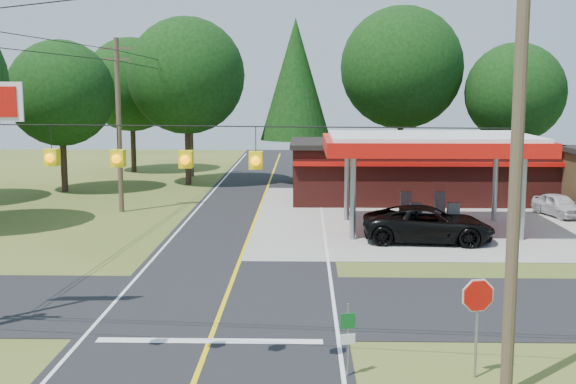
{
  "coord_description": "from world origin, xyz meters",
  "views": [
    {
      "loc": [
        2.72,
        -23.34,
        7.22
      ],
      "look_at": [
        2.0,
        7.0,
        2.8
      ],
      "focal_mm": 45.0,
      "sensor_mm": 36.0,
      "label": 1
    }
  ],
  "objects_px": {
    "sedan_car": "(559,205)",
    "gas_canopy": "(430,146)",
    "suv_car": "(428,225)",
    "octagonal_stop_sign": "(478,303)"
  },
  "relations": [
    {
      "from": "suv_car",
      "to": "octagonal_stop_sign",
      "type": "xyz_separation_m",
      "value": [
        -1.5,
        -16.01,
        1.08
      ]
    },
    {
      "from": "gas_canopy",
      "to": "sedan_car",
      "type": "distance_m",
      "value": 9.65
    },
    {
      "from": "sedan_car",
      "to": "octagonal_stop_sign",
      "type": "height_order",
      "value": "octagonal_stop_sign"
    },
    {
      "from": "gas_canopy",
      "to": "sedan_car",
      "type": "relative_size",
      "value": 2.84
    },
    {
      "from": "gas_canopy",
      "to": "suv_car",
      "type": "height_order",
      "value": "gas_canopy"
    },
    {
      "from": "sedan_car",
      "to": "gas_canopy",
      "type": "bearing_deg",
      "value": -167.26
    },
    {
      "from": "octagonal_stop_sign",
      "to": "sedan_car",
      "type": "bearing_deg",
      "value": 66.51
    },
    {
      "from": "gas_canopy",
      "to": "sedan_car",
      "type": "xyz_separation_m",
      "value": [
        8.0,
        4.0,
        -3.63
      ]
    },
    {
      "from": "gas_canopy",
      "to": "octagonal_stop_sign",
      "type": "xyz_separation_m",
      "value": [
        -2.0,
        -19.01,
        -2.34
      ]
    },
    {
      "from": "gas_canopy",
      "to": "octagonal_stop_sign",
      "type": "bearing_deg",
      "value": -96.0
    }
  ]
}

